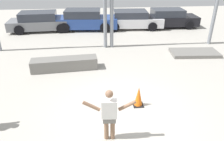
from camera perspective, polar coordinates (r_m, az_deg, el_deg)
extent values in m
plane|color=#B2ADA3|center=(7.42, 2.97, -10.53)|extent=(36.00, 36.00, 0.00)
cylinder|color=#8C664C|center=(6.21, -1.50, -14.74)|extent=(0.13, 0.13, 0.74)
cylinder|color=#8C664C|center=(6.21, 0.16, -14.72)|extent=(0.13, 0.13, 0.74)
cube|color=slate|center=(6.01, -0.68, -12.52)|extent=(0.36, 0.22, 0.16)
cube|color=silver|center=(5.81, -0.70, -10.00)|extent=(0.42, 0.23, 0.54)
sphere|color=#8C664C|center=(5.55, -0.73, -6.14)|extent=(0.21, 0.21, 0.21)
cylinder|color=#8C664C|center=(5.77, -5.39, -9.25)|extent=(0.48, 0.13, 0.33)
cylinder|color=#8C664C|center=(5.78, 3.97, -9.13)|extent=(0.48, 0.13, 0.33)
cube|color=slate|center=(10.22, -12.28, 1.70)|extent=(3.01, 0.92, 0.54)
cube|color=slate|center=(12.51, 20.73, 4.32)|extent=(2.55, 1.37, 0.17)
cylinder|color=gray|center=(12.12, -1.88, 18.02)|extent=(0.20, 0.20, 5.32)
cylinder|color=gray|center=(12.15, -0.08, 18.05)|extent=(0.20, 0.20, 5.32)
cube|color=slate|center=(16.65, -17.86, 11.53)|extent=(4.56, 1.98, 0.62)
cube|color=#2D333D|center=(16.55, -18.77, 13.38)|extent=(2.55, 1.73, 0.54)
cylinder|color=black|center=(17.35, -12.82, 12.15)|extent=(0.66, 0.26, 0.65)
cylinder|color=black|center=(15.72, -13.13, 10.64)|extent=(0.66, 0.26, 0.65)
cylinder|color=black|center=(17.76, -21.92, 11.25)|extent=(0.66, 0.26, 0.65)
cylinder|color=black|center=(16.17, -23.07, 9.66)|extent=(0.66, 0.26, 0.65)
cube|color=#284793|center=(16.28, -6.87, 12.49)|extent=(4.61, 2.03, 0.71)
cube|color=#2D333D|center=(16.16, -7.65, 14.59)|extent=(2.58, 1.76, 0.53)
cylinder|color=black|center=(17.07, -1.81, 12.64)|extent=(0.71, 0.27, 0.70)
cylinder|color=black|center=(15.44, -1.84, 11.13)|extent=(0.71, 0.27, 0.70)
cylinder|color=black|center=(17.32, -11.31, 12.36)|extent=(0.71, 0.27, 0.70)
cylinder|color=black|center=(15.72, -12.25, 10.82)|extent=(0.71, 0.27, 0.70)
cube|color=white|center=(16.60, 5.32, 12.66)|extent=(4.42, 2.04, 0.64)
cube|color=#2D333D|center=(16.46, 4.79, 14.53)|extent=(2.47, 1.78, 0.47)
cylinder|color=black|center=(17.71, 9.36, 12.73)|extent=(0.65, 0.25, 0.64)
cylinder|color=black|center=(16.04, 10.54, 11.19)|extent=(0.65, 0.25, 0.64)
cylinder|color=black|center=(17.38, 0.44, 12.81)|extent=(0.65, 0.25, 0.64)
cylinder|color=black|center=(15.68, 0.74, 11.27)|extent=(0.65, 0.25, 0.64)
cube|color=black|center=(17.40, 14.64, 12.59)|extent=(4.19, 1.77, 0.65)
cube|color=#2D333D|center=(17.23, 14.33, 14.48)|extent=(2.32, 1.60, 0.51)
cylinder|color=black|center=(18.62, 17.67, 12.51)|extent=(0.63, 0.23, 0.62)
cylinder|color=black|center=(17.16, 19.55, 11.09)|extent=(0.63, 0.23, 0.62)
cylinder|color=black|center=(17.86, 9.76, 12.78)|extent=(0.63, 0.23, 0.62)
cylinder|color=black|center=(16.32, 11.05, 11.38)|extent=(0.63, 0.23, 0.62)
cube|color=black|center=(7.72, 6.81, -8.87)|extent=(0.35, 0.35, 0.03)
cone|color=orange|center=(7.52, 6.96, -6.65)|extent=(0.28, 0.28, 0.69)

